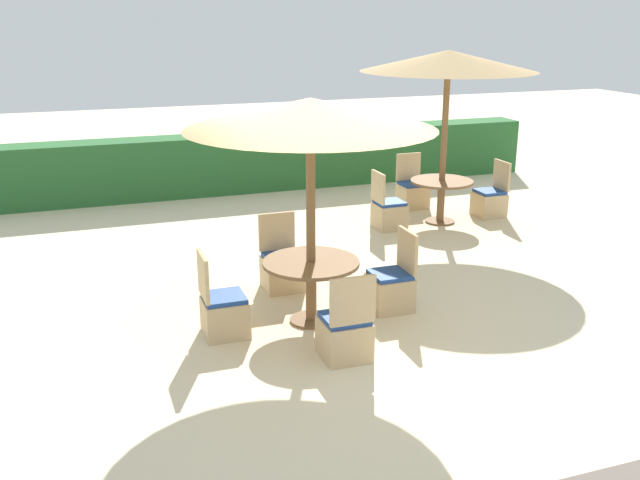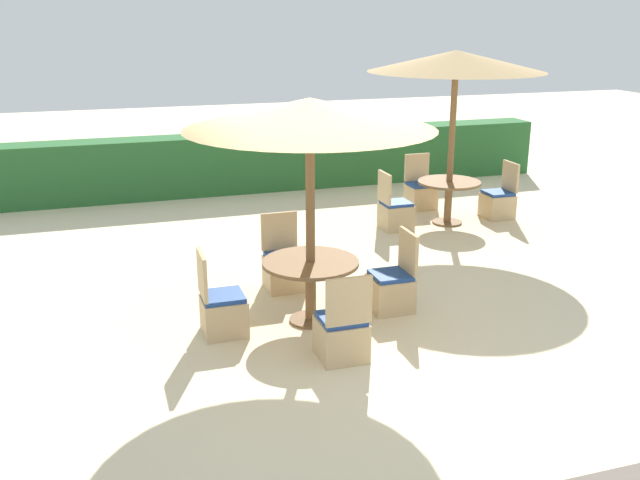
{
  "view_description": "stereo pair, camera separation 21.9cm",
  "coord_description": "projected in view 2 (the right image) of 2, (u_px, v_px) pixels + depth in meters",
  "views": [
    {
      "loc": [
        -2.48,
        -6.45,
        3.3
      ],
      "look_at": [
        0.0,
        0.6,
        0.9
      ],
      "focal_mm": 40.0,
      "sensor_mm": 36.0,
      "label": 1
    },
    {
      "loc": [
        -2.27,
        -6.52,
        3.3
      ],
      "look_at": [
        0.0,
        0.6,
        0.9
      ],
      "focal_mm": 40.0,
      "sensor_mm": 36.0,
      "label": 2
    }
  ],
  "objects": [
    {
      "name": "patio_chair_center_west",
      "position": [
        222.0,
        311.0,
        7.59
      ],
      "size": [
        0.46,
        0.46,
        0.93
      ],
      "rotation": [
        0.0,
        0.0,
        -1.57
      ],
      "color": "tan",
      "rests_on": "ground_plane"
    },
    {
      "name": "ground_plane",
      "position": [
        337.0,
        337.0,
        7.58
      ],
      "size": [
        40.0,
        40.0,
        0.0
      ],
      "primitive_type": "plane",
      "color": "beige"
    },
    {
      "name": "parasol_center",
      "position": [
        310.0,
        115.0,
        7.27
      ],
      "size": [
        2.63,
        2.63,
        2.47
      ],
      "color": "brown",
      "rests_on": "ground_plane"
    },
    {
      "name": "patio_chair_back_right_east",
      "position": [
        498.0,
        202.0,
        11.9
      ],
      "size": [
        0.46,
        0.46,
        0.93
      ],
      "rotation": [
        0.0,
        0.0,
        1.57
      ],
      "color": "tan",
      "rests_on": "ground_plane"
    },
    {
      "name": "round_table_center",
      "position": [
        311.0,
        274.0,
        7.8
      ],
      "size": [
        1.06,
        1.06,
        0.71
      ],
      "color": "brown",
      "rests_on": "ground_plane"
    },
    {
      "name": "patio_chair_back_right_west",
      "position": [
        395.0,
        213.0,
        11.26
      ],
      "size": [
        0.46,
        0.46,
        0.93
      ],
      "rotation": [
        0.0,
        0.0,
        -1.57
      ],
      "color": "tan",
      "rests_on": "ground_plane"
    },
    {
      "name": "parasol_back_right",
      "position": [
        456.0,
        62.0,
        10.87
      ],
      "size": [
        2.73,
        2.73,
        2.74
      ],
      "color": "brown",
      "rests_on": "ground_plane"
    },
    {
      "name": "patio_chair_center_south",
      "position": [
        342.0,
        334.0,
        7.03
      ],
      "size": [
        0.46,
        0.46,
        0.93
      ],
      "color": "tan",
      "rests_on": "ground_plane"
    },
    {
      "name": "patio_chair_center_north",
      "position": [
        284.0,
        268.0,
        8.84
      ],
      "size": [
        0.46,
        0.46,
        0.93
      ],
      "rotation": [
        0.0,
        0.0,
        3.14
      ],
      "color": "tan",
      "rests_on": "ground_plane"
    },
    {
      "name": "patio_chair_back_right_north",
      "position": [
        420.0,
        193.0,
        12.49
      ],
      "size": [
        0.46,
        0.46,
        0.93
      ],
      "rotation": [
        0.0,
        0.0,
        3.14
      ],
      "color": "tan",
      "rests_on": "ground_plane"
    },
    {
      "name": "hedge_row",
      "position": [
        222.0,
        164.0,
        13.51
      ],
      "size": [
        13.0,
        0.7,
        1.09
      ],
      "primitive_type": "cube",
      "color": "#28602D",
      "rests_on": "ground_plane"
    },
    {
      "name": "round_table_back_right",
      "position": [
        449.0,
        191.0,
        11.49
      ],
      "size": [
        1.01,
        1.01,
        0.7
      ],
      "color": "brown",
      "rests_on": "ground_plane"
    },
    {
      "name": "patio_chair_center_east",
      "position": [
        392.0,
        288.0,
        8.2
      ],
      "size": [
        0.46,
        0.46,
        0.93
      ],
      "rotation": [
        0.0,
        0.0,
        1.57
      ],
      "color": "tan",
      "rests_on": "ground_plane"
    }
  ]
}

